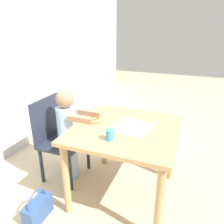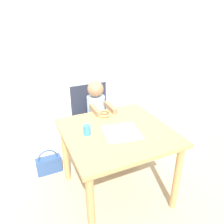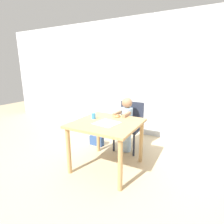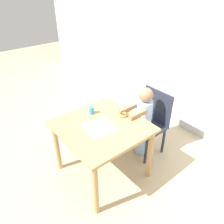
{
  "view_description": "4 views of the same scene",
  "coord_description": "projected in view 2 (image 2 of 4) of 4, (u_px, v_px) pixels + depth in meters",
  "views": [
    {
      "loc": [
        -1.65,
        -0.51,
        1.54
      ],
      "look_at": [
        0.01,
        0.13,
        0.84
      ],
      "focal_mm": 35.0,
      "sensor_mm": 36.0,
      "label": 1
    },
    {
      "loc": [
        -0.73,
        -1.49,
        1.7
      ],
      "look_at": [
        0.01,
        0.13,
        0.84
      ],
      "focal_mm": 35.0,
      "sensor_mm": 36.0,
      "label": 2
    },
    {
      "loc": [
        1.18,
        -2.08,
        1.48
      ],
      "look_at": [
        0.01,
        0.13,
        0.84
      ],
      "focal_mm": 28.0,
      "sensor_mm": 36.0,
      "label": 3
    },
    {
      "loc": [
        1.57,
        -1.13,
        2.12
      ],
      "look_at": [
        0.01,
        0.13,
        0.84
      ],
      "focal_mm": 35.0,
      "sensor_mm": 36.0,
      "label": 4
    }
  ],
  "objects": [
    {
      "name": "chair",
      "position": [
        93.0,
        120.0,
        2.67
      ],
      "size": [
        0.45,
        0.41,
        0.87
      ],
      "color": "#232838",
      "rests_on": "ground_plane"
    },
    {
      "name": "cup",
      "position": [
        87.0,
        130.0,
        1.84
      ],
      "size": [
        0.06,
        0.06,
        0.09
      ],
      "color": "teal",
      "rests_on": "dining_table"
    },
    {
      "name": "donut",
      "position": [
        105.0,
        114.0,
        2.17
      ],
      "size": [
        0.11,
        0.11,
        0.04
      ],
      "color": "tan",
      "rests_on": "dining_table"
    },
    {
      "name": "handbag",
      "position": [
        49.0,
        164.0,
        2.45
      ],
      "size": [
        0.27,
        0.11,
        0.3
      ],
      "color": "#2D4C84",
      "rests_on": "ground_plane"
    },
    {
      "name": "child_figure",
      "position": [
        97.0,
        119.0,
        2.53
      ],
      "size": [
        0.22,
        0.43,
        0.98
      ],
      "color": "#99BCE0",
      "rests_on": "ground_plane"
    },
    {
      "name": "napkin",
      "position": [
        122.0,
        132.0,
        1.89
      ],
      "size": [
        0.34,
        0.34,
        0.0
      ],
      "color": "white",
      "rests_on": "dining_table"
    },
    {
      "name": "dining_table",
      "position": [
        117.0,
        141.0,
        1.97
      ],
      "size": [
        0.92,
        0.9,
        0.72
      ],
      "color": "tan",
      "rests_on": "ground_plane"
    },
    {
      "name": "wall_back",
      "position": [
        67.0,
        43.0,
        2.99
      ],
      "size": [
        8.0,
        0.05,
        2.5
      ],
      "color": "silver",
      "rests_on": "ground_plane"
    },
    {
      "name": "ground_plane",
      "position": [
        116.0,
        191.0,
        2.23
      ],
      "size": [
        12.0,
        12.0,
        0.0
      ],
      "primitive_type": "plane",
      "color": "tan"
    }
  ]
}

